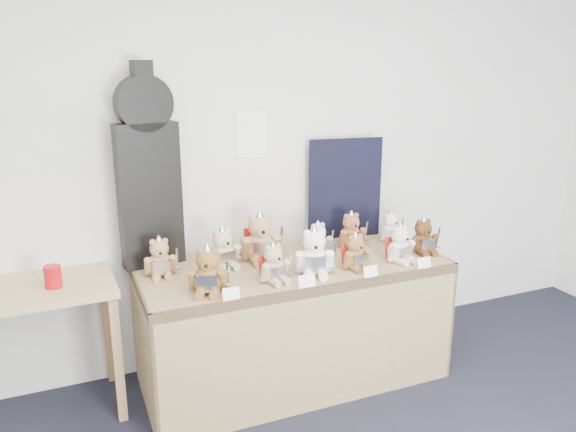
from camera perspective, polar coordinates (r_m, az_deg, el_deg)
name	(u,v)px	position (r m, az deg, el deg)	size (l,w,h in m)	color
room_shell	(252,135)	(3.69, -3.69, 8.24)	(6.00, 6.00, 6.00)	silver
display_table	(298,293)	(3.49, 1.04, -7.86)	(1.90, 0.80, 0.79)	olive
side_table	(25,310)	(3.47, -25.15, -8.63)	(0.98, 0.56, 0.81)	tan
guitar_case	(148,169)	(3.43, -14.02, 4.63)	(0.38, 0.17, 1.22)	black
navy_board	(345,189)	(3.93, 5.83, 2.77)	(0.53, 0.02, 0.70)	black
red_cup	(53,277)	(3.34, -22.77, -5.71)	(0.09, 0.09, 0.12)	#BA0C13
teddy_front_far_left	(208,272)	(3.06, -8.14, -5.70)	(0.24, 0.23, 0.29)	brown
teddy_front_left	(274,265)	(3.19, -1.47, -4.97)	(0.21, 0.19, 0.25)	tan
teddy_front_centre	(314,254)	(3.29, 2.67, -3.88)	(0.26, 0.24, 0.32)	white
teddy_front_right	(355,253)	(3.41, 6.86, -3.77)	(0.20, 0.18, 0.25)	olive
teddy_front_far_right	(400,245)	(3.57, 11.30, -2.94)	(0.22, 0.20, 0.26)	silver
teddy_front_end	(423,238)	(3.75, 13.58, -2.15)	(0.21, 0.17, 0.26)	#4D331A
teddy_back_left	(223,250)	(3.42, -6.59, -3.44)	(0.24, 0.21, 0.28)	#C2AF8D
teddy_back_centre_left	(260,240)	(3.51, -2.85, -2.41)	(0.28, 0.24, 0.35)	tan
teddy_back_centre_right	(318,240)	(3.62, 3.08, -2.50)	(0.20, 0.18, 0.24)	beige
teddy_back_right	(351,232)	(3.79, 6.45, -1.58)	(0.22, 0.17, 0.27)	#8F5C39
teddy_back_end	(391,228)	(3.96, 10.40, -1.22)	(0.19, 0.17, 0.23)	white
teddy_back_far_left	(160,259)	(3.35, -12.87, -4.28)	(0.21, 0.18, 0.26)	#AC8450
entry_card_a	(231,294)	(2.99, -5.80, -7.88)	(0.09, 0.00, 0.07)	white
entry_card_b	(307,281)	(3.13, 1.93, -6.64)	(0.10, 0.00, 0.07)	white
entry_card_c	(371,271)	(3.31, 8.40, -5.59)	(0.09, 0.00, 0.07)	white
entry_card_d	(424,263)	(3.50, 13.66, -4.63)	(0.09, 0.00, 0.07)	white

